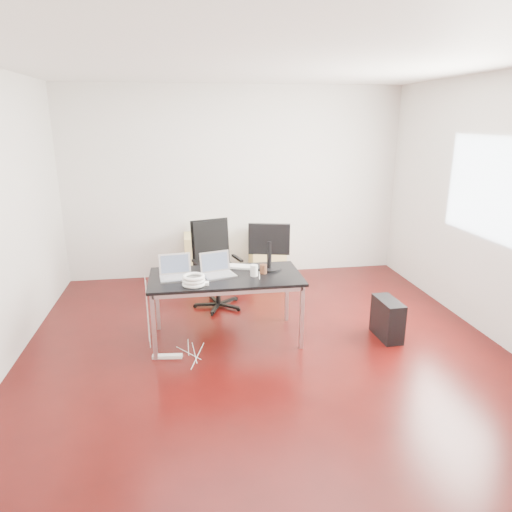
{
  "coord_description": "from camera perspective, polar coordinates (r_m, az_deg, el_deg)",
  "views": [
    {
      "loc": [
        -0.77,
        -4.27,
        2.31
      ],
      "look_at": [
        0.0,
        0.55,
        0.85
      ],
      "focal_mm": 32.0,
      "sensor_mm": 36.0,
      "label": 1
    }
  ],
  "objects": [
    {
      "name": "room_shell",
      "position": [
        4.44,
        1.58,
        4.86
      ],
      "size": [
        5.0,
        5.0,
        5.0
      ],
      "color": "#320605",
      "rests_on": "ground"
    },
    {
      "name": "desk",
      "position": [
        4.86,
        -3.81,
        -3.03
      ],
      "size": [
        1.6,
        0.8,
        0.73
      ],
      "color": "black",
      "rests_on": "ground"
    },
    {
      "name": "office_chair",
      "position": [
        5.8,
        -5.15,
        -0.5
      ],
      "size": [
        0.59,
        0.61,
        1.08
      ],
      "rotation": [
        0.0,
        0.0,
        0.28
      ],
      "color": "black",
      "rests_on": "ground"
    },
    {
      "name": "filing_cabinet_left",
      "position": [
        6.79,
        -6.77,
        -0.24
      ],
      "size": [
        0.5,
        0.5,
        0.7
      ],
      "primitive_type": "cube",
      "color": "tan",
      "rests_on": "ground"
    },
    {
      "name": "filing_cabinet_right",
      "position": [
        6.89,
        1.4,
        0.13
      ],
      "size": [
        0.5,
        0.5,
        0.7
      ],
      "primitive_type": "cube",
      "color": "tan",
      "rests_on": "ground"
    },
    {
      "name": "pc_tower",
      "position": [
        5.24,
        16.1,
        -7.55
      ],
      "size": [
        0.21,
        0.46,
        0.44
      ],
      "primitive_type": "cube",
      "rotation": [
        0.0,
        0.0,
        0.03
      ],
      "color": "black",
      "rests_on": "ground"
    },
    {
      "name": "wastebasket",
      "position": [
        6.58,
        -2.08,
        -2.61
      ],
      "size": [
        0.29,
        0.29,
        0.28
      ],
      "primitive_type": "cylinder",
      "rotation": [
        0.0,
        0.0,
        0.26
      ],
      "color": "black",
      "rests_on": "ground"
    },
    {
      "name": "power_strip",
      "position": [
        4.8,
        -11.02,
        -12.21
      ],
      "size": [
        0.3,
        0.09,
        0.04
      ],
      "primitive_type": "cube",
      "rotation": [
        0.0,
        0.0,
        -0.11
      ],
      "color": "white",
      "rests_on": "ground"
    },
    {
      "name": "laptop_left",
      "position": [
        4.83,
        -10.0,
        -2.02
      ],
      "size": [
        0.36,
        0.29,
        0.23
      ],
      "rotation": [
        0.0,
        0.0,
        0.11
      ],
      "color": "silver",
      "rests_on": "desk"
    },
    {
      "name": "laptop_right",
      "position": [
        4.85,
        -4.85,
        -1.73
      ],
      "size": [
        0.39,
        0.34,
        0.23
      ],
      "rotation": [
        0.0,
        0.0,
        0.29
      ],
      "color": "silver",
      "rests_on": "desk"
    },
    {
      "name": "monitor",
      "position": [
        4.96,
        1.66,
        1.5
      ],
      "size": [
        0.45,
        0.26,
        0.51
      ],
      "rotation": [
        0.0,
        0.0,
        -0.24
      ],
      "color": "black",
      "rests_on": "desk"
    },
    {
      "name": "keyboard",
      "position": [
        5.09,
        -2.43,
        -1.3
      ],
      "size": [
        0.46,
        0.28,
        0.02
      ],
      "primitive_type": "cube",
      "rotation": [
        0.0,
        0.0,
        -0.35
      ],
      "color": "white",
      "rests_on": "desk"
    },
    {
      "name": "cup_white",
      "position": [
        4.8,
        -0.25,
        -1.82
      ],
      "size": [
        0.1,
        0.1,
        0.12
      ],
      "primitive_type": "cylinder",
      "rotation": [
        0.0,
        0.0,
        -0.38
      ],
      "color": "white",
      "rests_on": "desk"
    },
    {
      "name": "cup_brown",
      "position": [
        4.88,
        0.92,
        -1.63
      ],
      "size": [
        0.1,
        0.1,
        0.1
      ],
      "primitive_type": "cylinder",
      "rotation": [
        0.0,
        0.0,
        0.41
      ],
      "color": "#55301D",
      "rests_on": "desk"
    },
    {
      "name": "cable_coil",
      "position": [
        4.57,
        -7.78,
        -3.02
      ],
      "size": [
        0.24,
        0.24,
        0.11
      ],
      "rotation": [
        0.0,
        0.0,
        0.37
      ],
      "color": "white",
      "rests_on": "desk"
    },
    {
      "name": "power_adapter",
      "position": [
        4.59,
        -6.36,
        -3.42
      ],
      "size": [
        0.08,
        0.08,
        0.03
      ],
      "primitive_type": "cube",
      "rotation": [
        0.0,
        0.0,
        -0.09
      ],
      "color": "white",
      "rests_on": "desk"
    },
    {
      "name": "speaker",
      "position": [
        6.73,
        -6.42,
        3.49
      ],
      "size": [
        0.1,
        0.09,
        0.18
      ],
      "primitive_type": "cube",
      "rotation": [
        0.0,
        0.0,
        0.09
      ],
      "color": "#9E9E9E",
      "rests_on": "filing_cabinet_left"
    },
    {
      "name": "navy_garment",
      "position": [
        6.78,
        1.43,
        3.31
      ],
      "size": [
        0.34,
        0.3,
        0.09
      ],
      "primitive_type": "cube",
      "rotation": [
        0.0,
        0.0,
        0.22
      ],
      "color": "black",
      "rests_on": "filing_cabinet_right"
    }
  ]
}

